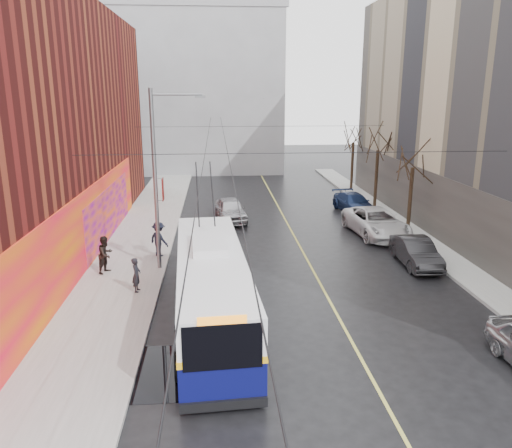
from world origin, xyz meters
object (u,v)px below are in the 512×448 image
(pedestrian_c, at_px, (159,239))
(pedestrian_a, at_px, (136,275))
(parked_car_b, at_px, (416,252))
(following_car, at_px, (231,210))
(tree_near, at_px, (414,155))
(pedestrian_b, at_px, (106,254))
(tree_far, at_px, (354,134))
(parked_car_d, at_px, (354,203))
(trolleybus, at_px, (212,287))
(parked_car_c, at_px, (376,222))
(tree_mid, at_px, (379,140))
(streetlight_pole, at_px, (158,176))

(pedestrian_c, bearing_deg, pedestrian_a, 125.00)
(parked_car_b, bearing_deg, following_car, 134.35)
(tree_near, bearing_deg, pedestrian_b, -160.04)
(following_car, bearing_deg, tree_far, 34.40)
(tree_far, distance_m, parked_car_d, 9.76)
(parked_car_b, relative_size, parked_car_d, 0.90)
(tree_far, xyz_separation_m, pedestrian_a, (-15.97, -23.06, -4.21))
(pedestrian_b, bearing_deg, trolleybus, -110.23)
(following_car, bearing_deg, parked_car_c, -33.29)
(tree_far, relative_size, parked_car_d, 1.34)
(tree_near, distance_m, parked_car_b, 7.84)
(parked_car_d, bearing_deg, parked_car_c, -101.13)
(tree_far, xyz_separation_m, trolleybus, (-12.59, -26.28, -3.59))
(trolleybus, height_order, parked_car_d, trolleybus)
(tree_near, relative_size, tree_mid, 0.96)
(tree_near, bearing_deg, following_car, 161.32)
(tree_near, distance_m, tree_mid, 7.01)
(streetlight_pole, bearing_deg, pedestrian_b, -169.95)
(streetlight_pole, bearing_deg, pedestrian_c, 100.80)
(trolleybus, relative_size, pedestrian_b, 6.42)
(parked_car_b, xyz_separation_m, parked_car_d, (-0.06, 11.83, -0.01))
(tree_mid, height_order, following_car, tree_mid)
(tree_far, height_order, pedestrian_c, tree_far)
(trolleybus, height_order, pedestrian_a, trolleybus)
(tree_far, distance_m, following_car, 15.86)
(tree_mid, xyz_separation_m, parked_car_c, (-2.32, -7.57, -4.41))
(pedestrian_b, bearing_deg, parked_car_b, -61.65)
(tree_far, xyz_separation_m, parked_car_d, (-2.06, -8.45, -4.43))
(trolleybus, bearing_deg, tree_near, 40.77)
(tree_mid, relative_size, following_car, 1.44)
(tree_near, height_order, tree_mid, tree_mid)
(tree_far, bearing_deg, tree_mid, -90.00)
(tree_near, height_order, following_car, tree_near)
(trolleybus, bearing_deg, parked_car_b, 26.02)
(pedestrian_a, bearing_deg, tree_near, -56.69)
(trolleybus, distance_m, pedestrian_c, 8.68)
(parked_car_c, bearing_deg, parked_car_d, 82.04)
(pedestrian_a, xyz_separation_m, pedestrian_b, (-1.87, 2.58, 0.15))
(parked_car_c, bearing_deg, tree_near, 8.22)
(streetlight_pole, height_order, pedestrian_c, streetlight_pole)
(pedestrian_b, bearing_deg, pedestrian_a, -116.48)
(following_car, bearing_deg, pedestrian_c, -124.65)
(tree_far, bearing_deg, pedestrian_b, -131.06)
(parked_car_c, bearing_deg, tree_mid, 67.42)
(parked_car_c, distance_m, pedestrian_a, 16.08)
(tree_far, xyz_separation_m, parked_car_b, (-2.00, -20.28, -4.42))
(trolleybus, relative_size, pedestrian_c, 6.26)
(trolleybus, bearing_deg, tree_mid, 53.34)
(pedestrian_c, bearing_deg, pedestrian_b, 85.86)
(trolleybus, relative_size, parked_car_b, 2.73)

